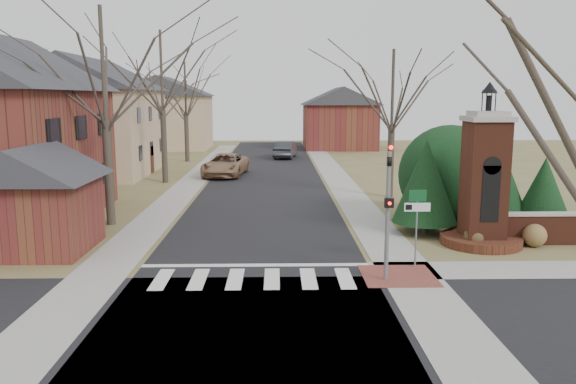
{
  "coord_description": "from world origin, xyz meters",
  "views": [
    {
      "loc": [
        0.77,
        -16.83,
        5.89
      ],
      "look_at": [
        1.23,
        6.0,
        2.01
      ],
      "focal_mm": 35.0,
      "sensor_mm": 36.0,
      "label": 1
    }
  ],
  "objects_px": {
    "traffic_signal_pole": "(388,202)",
    "sign_post": "(417,213)",
    "distant_car": "(285,150)",
    "brick_gate_monument": "(484,192)",
    "pickup_truck": "(225,165)"
  },
  "relations": [
    {
      "from": "pickup_truck",
      "to": "distant_car",
      "type": "bearing_deg",
      "value": 76.18
    },
    {
      "from": "sign_post",
      "to": "brick_gate_monument",
      "type": "height_order",
      "value": "brick_gate_monument"
    },
    {
      "from": "traffic_signal_pole",
      "to": "pickup_truck",
      "type": "xyz_separation_m",
      "value": [
        -7.41,
        24.7,
        -1.75
      ]
    },
    {
      "from": "traffic_signal_pole",
      "to": "sign_post",
      "type": "bearing_deg",
      "value": 47.57
    },
    {
      "from": "sign_post",
      "to": "pickup_truck",
      "type": "xyz_separation_m",
      "value": [
        -8.7,
        23.29,
        -1.12
      ]
    },
    {
      "from": "traffic_signal_pole",
      "to": "brick_gate_monument",
      "type": "distance_m",
      "value": 6.47
    },
    {
      "from": "brick_gate_monument",
      "to": "pickup_truck",
      "type": "relative_size",
      "value": 1.08
    },
    {
      "from": "traffic_signal_pole",
      "to": "distant_car",
      "type": "xyz_separation_m",
      "value": [
        -2.7,
        37.18,
        -1.77
      ]
    },
    {
      "from": "pickup_truck",
      "to": "distant_car",
      "type": "relative_size",
      "value": 1.2
    },
    {
      "from": "brick_gate_monument",
      "to": "pickup_truck",
      "type": "xyz_separation_m",
      "value": [
        -12.11,
        20.28,
        -1.33
      ]
    },
    {
      "from": "brick_gate_monument",
      "to": "distant_car",
      "type": "distance_m",
      "value": 33.61
    },
    {
      "from": "sign_post",
      "to": "brick_gate_monument",
      "type": "bearing_deg",
      "value": 41.42
    },
    {
      "from": "sign_post",
      "to": "pickup_truck",
      "type": "distance_m",
      "value": 24.89
    },
    {
      "from": "pickup_truck",
      "to": "sign_post",
      "type": "bearing_deg",
      "value": -62.65
    },
    {
      "from": "sign_post",
      "to": "distant_car",
      "type": "bearing_deg",
      "value": 96.37
    }
  ]
}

